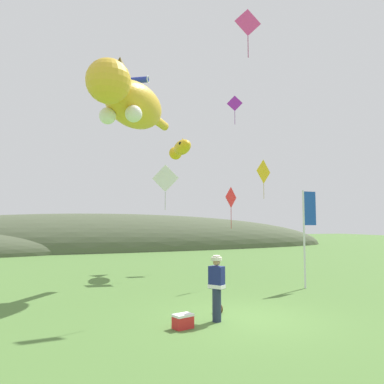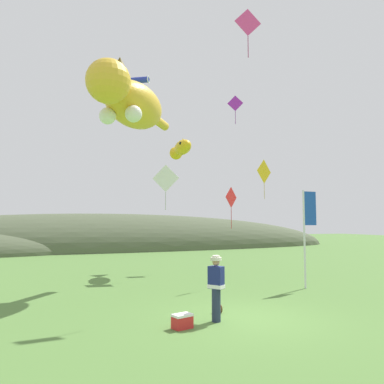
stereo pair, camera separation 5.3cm
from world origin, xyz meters
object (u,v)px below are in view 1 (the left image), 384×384
object	(u,v)px
kite_diamond_red	(231,198)
kite_tube_streamer	(132,81)
festival_attendant	(217,286)
kite_diamond_white	(165,179)
festival_banner_pole	(307,224)
kite_giant_cat	(130,102)
kite_diamond_gold	(263,172)
kite_fish_windsock	(181,148)
kite_diamond_violet	(235,104)
kite_diamond_pink	(248,23)
picnic_cooler	(183,321)
kite_spool	(219,309)

from	to	relation	value
kite_diamond_red	kite_tube_streamer	bearing A→B (deg)	110.29
festival_attendant	kite_diamond_white	world-z (taller)	kite_diamond_white
festival_banner_pole	kite_diamond_white	bearing A→B (deg)	131.21
kite_giant_cat	kite_diamond_white	distance (m)	5.04
kite_giant_cat	kite_diamond_gold	size ratio (longest dim) A/B	2.49
kite_diamond_red	festival_banner_pole	bearing A→B (deg)	-32.86
kite_fish_windsock	kite_diamond_violet	bearing A→B (deg)	16.59
festival_attendant	festival_banner_pole	world-z (taller)	festival_banner_pole
kite_fish_windsock	kite_diamond_pink	bearing A→B (deg)	-89.36
kite_diamond_gold	kite_diamond_red	bearing A→B (deg)	-135.67
kite_giant_cat	kite_diamond_gold	xyz separation A→B (m)	(8.93, 4.38, -1.77)
picnic_cooler	kite_diamond_gold	bearing A→B (deg)	48.12
picnic_cooler	kite_diamond_red	distance (m)	7.58
kite_spool	kite_diamond_violet	size ratio (longest dim) A/B	0.13
kite_spool	kite_giant_cat	bearing A→B (deg)	114.39
festival_attendant	kite_spool	distance (m)	1.26
festival_banner_pole	kite_giant_cat	world-z (taller)	kite_giant_cat
kite_tube_streamer	kite_diamond_white	xyz separation A→B (m)	(0.89, -4.03, -6.38)
festival_attendant	kite_giant_cat	bearing A→B (deg)	105.87
picnic_cooler	kite_diamond_violet	xyz separation A→B (m)	(8.20, 12.30, 10.32)
kite_diamond_gold	festival_attendant	bearing A→B (deg)	-128.89
kite_giant_cat	kite_diamond_violet	world-z (taller)	kite_diamond_violet
kite_giant_cat	kite_diamond_violet	distance (m)	11.51
festival_attendant	kite_diamond_red	xyz separation A→B (m)	(3.08, 4.98, 2.77)
kite_giant_cat	kite_diamond_pink	distance (m)	5.73
kite_spool	kite_diamond_white	bearing A→B (deg)	84.43
kite_diamond_pink	kite_diamond_violet	bearing A→B (deg)	64.83
picnic_cooler	kite_diamond_pink	distance (m)	11.76
kite_fish_windsock	kite_diamond_white	bearing A→B (deg)	-125.70
kite_giant_cat	kite_fish_windsock	xyz separation A→B (m)	(4.29, 5.83, -0.45)
kite_giant_cat	kite_diamond_red	xyz separation A→B (m)	(4.48, 0.04, -3.68)
kite_fish_windsock	kite_diamond_gold	size ratio (longest dim) A/B	1.33
festival_banner_pole	kite_diamond_violet	xyz separation A→B (m)	(1.41, 8.75, 7.87)
festival_banner_pole	kite_diamond_pink	distance (m)	8.49
kite_diamond_pink	kite_diamond_white	distance (m)	8.01
kite_diamond_white	kite_spool	bearing A→B (deg)	-95.57
festival_attendant	kite_tube_streamer	xyz separation A→B (m)	(0.31, 12.46, 10.29)
kite_diamond_gold	kite_diamond_violet	size ratio (longest dim) A/B	1.19
festival_banner_pole	kite_diamond_red	xyz separation A→B (m)	(-2.63, 1.70, 1.10)
kite_tube_streamer	kite_diamond_pink	bearing A→B (deg)	-74.01
kite_diamond_violet	kite_diamond_white	world-z (taller)	kite_diamond_violet
kite_diamond_pink	kite_diamond_gold	distance (m)	9.14
festival_attendant	kite_diamond_gold	world-z (taller)	kite_diamond_gold
picnic_cooler	kite_giant_cat	world-z (taller)	kite_giant_cat
picnic_cooler	kite_giant_cat	bearing A→B (deg)	93.61
kite_fish_windsock	kite_diamond_red	size ratio (longest dim) A/B	1.71
kite_fish_windsock	kite_spool	bearing A→B (deg)	-103.70
picnic_cooler	kite_diamond_white	distance (m)	10.14
festival_attendant	kite_diamond_white	xyz separation A→B (m)	(1.20, 8.43, 3.91)
kite_diamond_violet	kite_diamond_white	size ratio (longest dim) A/B	0.86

